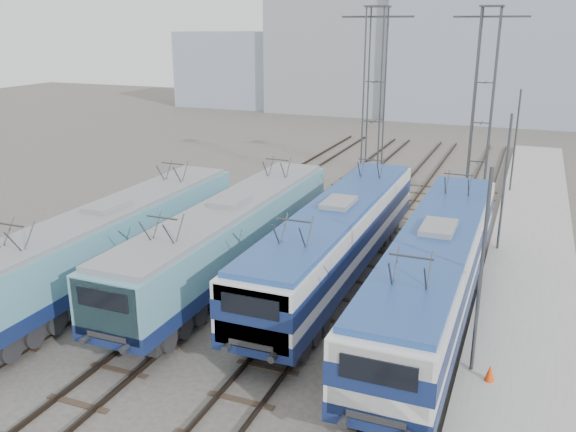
# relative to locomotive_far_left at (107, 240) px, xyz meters

# --- Properties ---
(ground) EXTENTS (160.00, 160.00, 0.00)m
(ground) POSITION_rel_locomotive_far_left_xyz_m (6.75, -3.47, -2.16)
(ground) COLOR #514C47
(platform) EXTENTS (4.00, 70.00, 0.30)m
(platform) POSITION_rel_locomotive_far_left_xyz_m (16.95, 4.53, -2.01)
(platform) COLOR #9E9E99
(platform) RESTS_ON ground
(locomotive_far_left) EXTENTS (2.73, 17.25, 3.25)m
(locomotive_far_left) POSITION_rel_locomotive_far_left_xyz_m (0.00, 0.00, 0.00)
(locomotive_far_left) COLOR navy
(locomotive_far_left) RESTS_ON ground
(locomotive_center_left) EXTENTS (2.76, 17.39, 3.27)m
(locomotive_center_left) POSITION_rel_locomotive_far_left_xyz_m (4.50, 2.58, 0.02)
(locomotive_center_left) COLOR navy
(locomotive_center_left) RESTS_ON ground
(locomotive_center_right) EXTENTS (2.80, 17.68, 3.32)m
(locomotive_center_right) POSITION_rel_locomotive_far_left_xyz_m (9.00, 3.97, 0.10)
(locomotive_center_right) COLOR navy
(locomotive_center_right) RESTS_ON ground
(locomotive_far_right) EXTENTS (2.85, 18.04, 3.39)m
(locomotive_far_right) POSITION_rel_locomotive_far_left_xyz_m (13.50, 1.93, 0.15)
(locomotive_far_right) COLOR navy
(locomotive_far_right) RESTS_ON ground
(catenary_tower_west) EXTENTS (4.50, 1.20, 12.00)m
(catenary_tower_west) POSITION_rel_locomotive_far_left_xyz_m (6.75, 18.53, 4.49)
(catenary_tower_west) COLOR #3F4247
(catenary_tower_west) RESTS_ON ground
(catenary_tower_east) EXTENTS (4.50, 1.20, 12.00)m
(catenary_tower_east) POSITION_rel_locomotive_far_left_xyz_m (13.25, 20.53, 4.49)
(catenary_tower_east) COLOR #3F4247
(catenary_tower_east) RESTS_ON ground
(mast_front) EXTENTS (0.12, 0.12, 7.00)m
(mast_front) POSITION_rel_locomotive_far_left_xyz_m (15.35, -1.47, 1.34)
(mast_front) COLOR #3F4247
(mast_front) RESTS_ON ground
(mast_mid) EXTENTS (0.12, 0.12, 7.00)m
(mast_mid) POSITION_rel_locomotive_far_left_xyz_m (15.35, 10.53, 1.34)
(mast_mid) COLOR #3F4247
(mast_mid) RESTS_ON ground
(mast_rear) EXTENTS (0.12, 0.12, 7.00)m
(mast_rear) POSITION_rel_locomotive_far_left_xyz_m (15.35, 22.53, 1.34)
(mast_rear) COLOR #3F4247
(mast_rear) RESTS_ON ground
(safety_cone) EXTENTS (0.31, 0.31, 0.56)m
(safety_cone) POSITION_rel_locomotive_far_left_xyz_m (15.94, -1.97, -1.57)
(safety_cone) COLOR #F4440D
(safety_cone) RESTS_ON platform
(building_west) EXTENTS (18.00, 12.00, 14.00)m
(building_west) POSITION_rel_locomotive_far_left_xyz_m (-7.25, 58.53, 4.84)
(building_west) COLOR #8F979F
(building_west) RESTS_ON ground
(building_center) EXTENTS (22.00, 14.00, 18.00)m
(building_center) POSITION_rel_locomotive_far_left_xyz_m (10.75, 58.53, 6.84)
(building_center) COLOR #929FB5
(building_center) RESTS_ON ground
(building_far_west) EXTENTS (14.00, 10.00, 10.00)m
(building_far_west) POSITION_rel_locomotive_far_left_xyz_m (-23.25, 58.53, 2.84)
(building_far_west) COLOR #929FB5
(building_far_west) RESTS_ON ground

